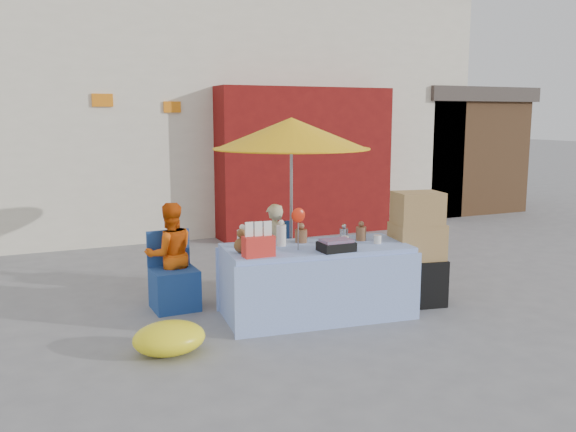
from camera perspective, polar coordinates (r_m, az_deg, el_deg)
name	(u,v)px	position (r m, az deg, el deg)	size (l,w,h in m)	color
ground	(290,321)	(6.45, 0.24, -9.75)	(80.00, 80.00, 0.00)	slate
backdrop	(165,68)	(13.44, -11.39, 13.43)	(14.00, 8.00, 7.80)	silver
market_table	(315,280)	(6.51, 2.59, -5.98)	(2.07, 1.14, 1.20)	#9CB7FB
chair_left	(174,286)	(6.87, -10.61, -6.46)	(0.49, 0.48, 0.85)	navy
chair_right	(278,274)	(7.25, -0.93, -5.46)	(0.49, 0.48, 0.85)	navy
vendor_orange	(170,255)	(6.92, -10.95, -3.56)	(0.57, 0.44, 1.17)	#DB520B
vendor_beige	(274,248)	(7.30, -1.35, -3.05)	(0.39, 0.26, 1.08)	#CABF8F
umbrella	(291,134)	(7.39, 0.32, 7.67)	(1.90, 1.90, 2.09)	gray
box_stack	(417,253)	(6.99, 11.94, -3.40)	(0.65, 0.57, 1.28)	black
tarp_bundle	(169,338)	(5.65, -11.06, -11.15)	(0.65, 0.52, 0.29)	yellow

